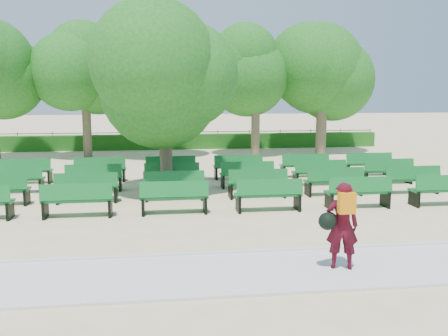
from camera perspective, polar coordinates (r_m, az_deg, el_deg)
name	(u,v)px	position (r m, az deg, el deg)	size (l,w,h in m)	color
ground	(181,196)	(16.90, -4.89, -3.26)	(120.00, 120.00, 0.00)	beige
paving	(200,275)	(9.78, -2.71, -12.13)	(30.00, 2.20, 0.06)	silver
curb	(196,255)	(10.86, -3.24, -9.87)	(30.00, 0.12, 0.10)	silver
hedge	(170,142)	(30.67, -6.19, 3.00)	(26.00, 0.70, 0.90)	#1E5C17
fence	(170,148)	(31.12, -6.20, 2.25)	(26.00, 0.10, 1.02)	black
tree_line	(172,158)	(26.75, -5.94, 1.19)	(21.80, 6.80, 7.04)	#21691D
bench_array	(212,190)	(17.37, -1.38, -2.56)	(1.99, 0.70, 1.24)	#126727
tree_among	(165,75)	(17.25, -6.82, 10.46)	(4.07, 4.07, 5.90)	brown
person	(341,224)	(10.03, 13.24, -6.29)	(0.85, 0.56, 1.73)	#400914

